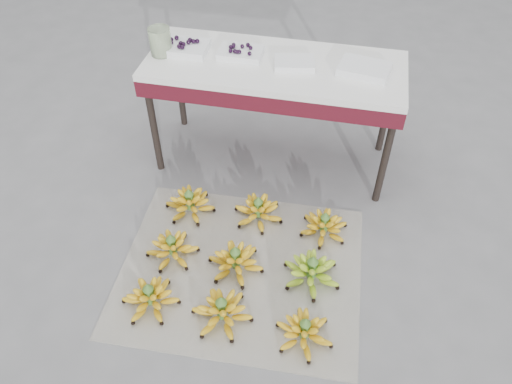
% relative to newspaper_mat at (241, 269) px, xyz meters
% --- Properties ---
extents(ground, '(60.00, 60.00, 0.00)m').
position_rel_newspaper_mat_xyz_m(ground, '(-0.02, -0.01, -0.00)').
color(ground, slate).
rests_on(ground, ground).
extents(newspaper_mat, '(1.29, 1.10, 0.01)m').
position_rel_newspaper_mat_xyz_m(newspaper_mat, '(0.00, 0.00, 0.00)').
color(newspaper_mat, white).
rests_on(newspaper_mat, ground).
extents(bunch_front_left, '(0.32, 0.32, 0.17)m').
position_rel_newspaper_mat_xyz_m(bunch_front_left, '(-0.38, -0.30, 0.06)').
color(bunch_front_left, yellow).
rests_on(bunch_front_left, newspaper_mat).
extents(bunch_front_center, '(0.36, 0.36, 0.18)m').
position_rel_newspaper_mat_xyz_m(bunch_front_center, '(-0.02, -0.31, 0.06)').
color(bunch_front_center, yellow).
rests_on(bunch_front_center, newspaper_mat).
extents(bunch_front_right, '(0.36, 0.36, 0.17)m').
position_rel_newspaper_mat_xyz_m(bunch_front_right, '(0.38, -0.33, 0.06)').
color(bunch_front_right, yellow).
rests_on(bunch_front_right, newspaper_mat).
extents(bunch_mid_left, '(0.30, 0.30, 0.17)m').
position_rel_newspaper_mat_xyz_m(bunch_mid_left, '(-0.38, 0.02, 0.06)').
color(bunch_mid_left, yellow).
rests_on(bunch_mid_left, newspaper_mat).
extents(bunch_mid_center, '(0.34, 0.34, 0.18)m').
position_rel_newspaper_mat_xyz_m(bunch_mid_center, '(-0.03, 0.00, 0.06)').
color(bunch_mid_center, yellow).
rests_on(bunch_mid_center, newspaper_mat).
extents(bunch_mid_right, '(0.39, 0.39, 0.18)m').
position_rel_newspaper_mat_xyz_m(bunch_mid_right, '(0.37, 0.02, 0.07)').
color(bunch_mid_right, '#76B123').
rests_on(bunch_mid_right, newspaper_mat).
extents(bunch_back_left, '(0.34, 0.34, 0.17)m').
position_rel_newspaper_mat_xyz_m(bunch_back_left, '(-0.39, 0.35, 0.06)').
color(bunch_back_left, yellow).
rests_on(bunch_back_left, newspaper_mat).
extents(bunch_back_center, '(0.34, 0.34, 0.17)m').
position_rel_newspaper_mat_xyz_m(bunch_back_center, '(0.01, 0.38, 0.06)').
color(bunch_back_center, yellow).
rests_on(bunch_back_center, newspaper_mat).
extents(bunch_back_right, '(0.29, 0.29, 0.16)m').
position_rel_newspaper_mat_xyz_m(bunch_back_right, '(0.39, 0.34, 0.06)').
color(bunch_back_right, yellow).
rests_on(bunch_back_right, newspaper_mat).
extents(vendor_table, '(1.46, 0.58, 0.70)m').
position_rel_newspaper_mat_xyz_m(vendor_table, '(-0.01, 0.92, 0.62)').
color(vendor_table, black).
rests_on(vendor_table, ground).
extents(tray_far_left, '(0.28, 0.20, 0.07)m').
position_rel_newspaper_mat_xyz_m(tray_far_left, '(-0.54, 0.94, 0.72)').
color(tray_far_left, silver).
rests_on(tray_far_left, vendor_table).
extents(tray_left, '(0.25, 0.18, 0.06)m').
position_rel_newspaper_mat_xyz_m(tray_left, '(-0.21, 0.96, 0.72)').
color(tray_left, silver).
rests_on(tray_left, vendor_table).
extents(tray_right, '(0.25, 0.20, 0.04)m').
position_rel_newspaper_mat_xyz_m(tray_right, '(0.10, 0.91, 0.72)').
color(tray_right, silver).
rests_on(tray_right, vendor_table).
extents(tray_far_right, '(0.30, 0.24, 0.04)m').
position_rel_newspaper_mat_xyz_m(tray_far_right, '(0.48, 0.93, 0.72)').
color(tray_far_right, silver).
rests_on(tray_far_right, vendor_table).
extents(glass_jar, '(0.15, 0.15, 0.16)m').
position_rel_newspaper_mat_xyz_m(glass_jar, '(-0.66, 0.88, 0.78)').
color(glass_jar, beige).
rests_on(glass_jar, vendor_table).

